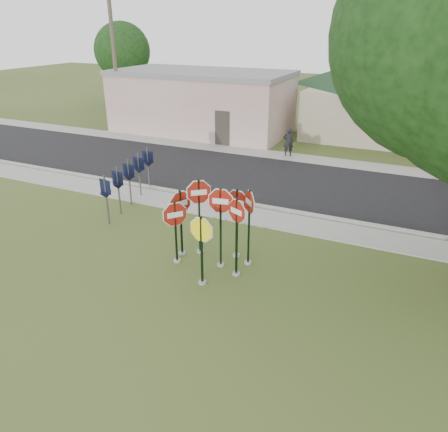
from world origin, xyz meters
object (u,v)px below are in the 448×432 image
at_px(stop_sign_center, 221,216).
at_px(utility_pole_near, 115,59).
at_px(stop_sign_yellow, 201,242).
at_px(stop_sign_left, 175,224).
at_px(pedestrian, 288,142).

bearing_deg(stop_sign_center, utility_pole_near, 136.11).
height_order(stop_sign_yellow, stop_sign_left, stop_sign_yellow).
height_order(stop_sign_yellow, pedestrian, stop_sign_yellow).
relative_size(stop_sign_center, pedestrian, 1.72).
relative_size(stop_sign_left, utility_pole_near, 0.24).
relative_size(utility_pole_near, pedestrian, 5.84).
xyz_separation_m(stop_sign_yellow, stop_sign_left, (-1.36, 0.81, -0.04)).
distance_m(utility_pole_near, pedestrian, 13.17).
bearing_deg(stop_sign_yellow, utility_pole_near, 133.64).
height_order(utility_pole_near, pedestrian, utility_pole_near).
distance_m(stop_sign_yellow, utility_pole_near, 20.94).
distance_m(stop_sign_center, stop_sign_yellow, 1.24).
relative_size(stop_sign_center, stop_sign_yellow, 1.21).
bearing_deg(utility_pole_near, stop_sign_center, -43.89).
xyz_separation_m(stop_sign_center, utility_pole_near, (-14.29, 13.75, 3.21)).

